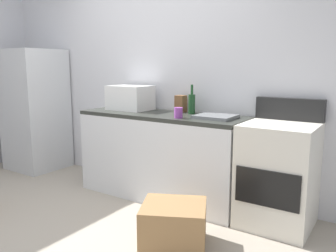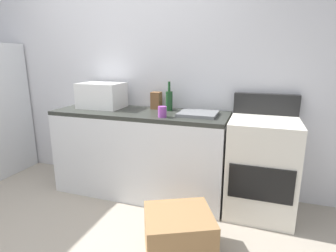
{
  "view_description": "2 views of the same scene",
  "coord_description": "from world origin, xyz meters",
  "px_view_note": "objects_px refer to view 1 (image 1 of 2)",
  "views": [
    {
      "loc": [
        2.3,
        -1.71,
        1.38
      ],
      "look_at": [
        0.48,
        1.03,
        0.81
      ],
      "focal_mm": 36.68,
      "sensor_mm": 36.0,
      "label": 1
    },
    {
      "loc": [
        1.45,
        -1.29,
        1.43
      ],
      "look_at": [
        0.62,
        1.15,
        0.78
      ],
      "focal_mm": 28.91,
      "sensor_mm": 36.0,
      "label": 2
    }
  ],
  "objects_px": {
    "microwave": "(130,98)",
    "cardboard_box_medium": "(174,225)",
    "refrigerator": "(36,110)",
    "coffee_mug": "(178,113)",
    "wine_bottle": "(192,103)",
    "knife_block": "(181,104)",
    "stove_oven": "(278,173)"
  },
  "relations": [
    {
      "from": "stove_oven",
      "to": "wine_bottle",
      "type": "distance_m",
      "value": 1.1
    },
    {
      "from": "microwave",
      "to": "cardboard_box_medium",
      "type": "distance_m",
      "value": 1.69
    },
    {
      "from": "microwave",
      "to": "coffee_mug",
      "type": "xyz_separation_m",
      "value": [
        0.79,
        -0.25,
        -0.09
      ]
    },
    {
      "from": "refrigerator",
      "to": "wine_bottle",
      "type": "distance_m",
      "value": 2.34
    },
    {
      "from": "coffee_mug",
      "to": "cardboard_box_medium",
      "type": "bearing_deg",
      "value": -60.78
    },
    {
      "from": "cardboard_box_medium",
      "to": "refrigerator",
      "type": "bearing_deg",
      "value": 164.3
    },
    {
      "from": "refrigerator",
      "to": "knife_block",
      "type": "xyz_separation_m",
      "value": [
        2.16,
        0.24,
        0.19
      ]
    },
    {
      "from": "stove_oven",
      "to": "wine_bottle",
      "type": "relative_size",
      "value": 3.67
    },
    {
      "from": "coffee_mug",
      "to": "knife_block",
      "type": "height_order",
      "value": "knife_block"
    },
    {
      "from": "stove_oven",
      "to": "coffee_mug",
      "type": "relative_size",
      "value": 11.0
    },
    {
      "from": "microwave",
      "to": "cardboard_box_medium",
      "type": "bearing_deg",
      "value": -37.54
    },
    {
      "from": "refrigerator",
      "to": "microwave",
      "type": "height_order",
      "value": "refrigerator"
    },
    {
      "from": "coffee_mug",
      "to": "knife_block",
      "type": "relative_size",
      "value": 0.56
    },
    {
      "from": "refrigerator",
      "to": "stove_oven",
      "type": "height_order",
      "value": "refrigerator"
    },
    {
      "from": "refrigerator",
      "to": "microwave",
      "type": "xyz_separation_m",
      "value": [
        1.57,
        0.12,
        0.23
      ]
    },
    {
      "from": "microwave",
      "to": "coffee_mug",
      "type": "bearing_deg",
      "value": -17.59
    },
    {
      "from": "stove_oven",
      "to": "coffee_mug",
      "type": "bearing_deg",
      "value": -168.17
    },
    {
      "from": "microwave",
      "to": "cardboard_box_medium",
      "type": "xyz_separation_m",
      "value": [
        1.15,
        -0.88,
        -0.87
      ]
    },
    {
      "from": "cardboard_box_medium",
      "to": "knife_block",
      "type": "bearing_deg",
      "value": 118.94
    },
    {
      "from": "microwave",
      "to": "coffee_mug",
      "type": "relative_size",
      "value": 4.6
    },
    {
      "from": "refrigerator",
      "to": "stove_oven",
      "type": "distance_m",
      "value": 3.29
    },
    {
      "from": "refrigerator",
      "to": "knife_block",
      "type": "bearing_deg",
      "value": 6.38
    },
    {
      "from": "refrigerator",
      "to": "coffee_mug",
      "type": "height_order",
      "value": "refrigerator"
    },
    {
      "from": "stove_oven",
      "to": "microwave",
      "type": "relative_size",
      "value": 2.39
    },
    {
      "from": "refrigerator",
      "to": "wine_bottle",
      "type": "height_order",
      "value": "refrigerator"
    },
    {
      "from": "refrigerator",
      "to": "knife_block",
      "type": "relative_size",
      "value": 8.91
    },
    {
      "from": "coffee_mug",
      "to": "knife_block",
      "type": "bearing_deg",
      "value": 118.47
    },
    {
      "from": "microwave",
      "to": "cardboard_box_medium",
      "type": "height_order",
      "value": "microwave"
    },
    {
      "from": "wine_bottle",
      "to": "coffee_mug",
      "type": "xyz_separation_m",
      "value": [
        0.04,
        -0.33,
        -0.06
      ]
    },
    {
      "from": "stove_oven",
      "to": "knife_block",
      "type": "distance_m",
      "value": 1.24
    },
    {
      "from": "refrigerator",
      "to": "stove_oven",
      "type": "bearing_deg",
      "value": 0.97
    },
    {
      "from": "wine_bottle",
      "to": "knife_block",
      "type": "xyz_separation_m",
      "value": [
        -0.16,
        0.05,
        -0.02
      ]
    }
  ]
}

